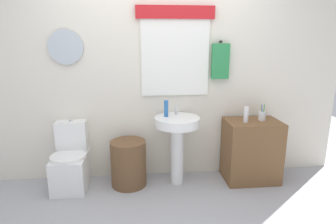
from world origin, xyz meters
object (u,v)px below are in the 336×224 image
object	(u,v)px
laundry_hamper	(128,163)
soap_bottle	(166,108)
toilet	(71,163)
pedestal_sink	(177,134)
wooden_cabinet	(251,150)
lotion_bottle	(246,115)
toothbrush_cup	(262,116)

from	to	relation	value
laundry_hamper	soap_bottle	distance (m)	0.76
toilet	pedestal_sink	bearing A→B (deg)	-1.71
laundry_hamper	wooden_cabinet	distance (m)	1.44
toilet	pedestal_sink	world-z (taller)	pedestal_sink
wooden_cabinet	laundry_hamper	bearing A→B (deg)	180.00
laundry_hamper	lotion_bottle	world-z (taller)	lotion_bottle
pedestal_sink	wooden_cabinet	bearing A→B (deg)	0.00
lotion_bottle	toothbrush_cup	size ratio (longest dim) A/B	0.95
lotion_bottle	soap_bottle	bearing A→B (deg)	174.24
pedestal_sink	soap_bottle	distance (m)	0.32
lotion_bottle	wooden_cabinet	bearing A→B (deg)	20.40
toothbrush_cup	toilet	bearing A→B (deg)	179.59
wooden_cabinet	soap_bottle	xyz separation A→B (m)	(-1.00, 0.05, 0.52)
toilet	pedestal_sink	distance (m)	1.24
laundry_hamper	toothbrush_cup	xyz separation A→B (m)	(1.54, 0.02, 0.52)
wooden_cabinet	lotion_bottle	size ratio (longest dim) A/B	4.12
pedestal_sink	wooden_cabinet	world-z (taller)	pedestal_sink
pedestal_sink	toothbrush_cup	xyz separation A→B (m)	(0.99, 0.02, 0.19)
soap_bottle	wooden_cabinet	bearing A→B (deg)	-2.86
wooden_cabinet	lotion_bottle	distance (m)	0.47
laundry_hamper	soap_bottle	world-z (taller)	soap_bottle
soap_bottle	toilet	bearing A→B (deg)	-179.24
pedestal_sink	soap_bottle	bearing A→B (deg)	157.38
laundry_hamper	wooden_cabinet	bearing A→B (deg)	0.00
toilet	toothbrush_cup	xyz separation A→B (m)	(2.18, -0.02, 0.50)
toilet	soap_bottle	world-z (taller)	soap_bottle
laundry_hamper	wooden_cabinet	size ratio (longest dim) A/B	0.73
pedestal_sink	lotion_bottle	size ratio (longest dim) A/B	4.48
toilet	lotion_bottle	bearing A→B (deg)	-2.20
pedestal_sink	lotion_bottle	distance (m)	0.80
pedestal_sink	soap_bottle	size ratio (longest dim) A/B	4.28
soap_bottle	toothbrush_cup	distance (m)	1.11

